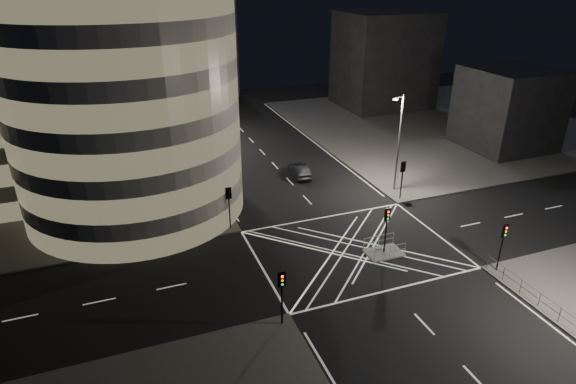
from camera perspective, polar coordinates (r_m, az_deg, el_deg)
name	(u,v)px	position (r m, az deg, el deg)	size (l,w,h in m)	color
ground	(353,249)	(40.77, 7.76, -6.70)	(120.00, 120.00, 0.00)	black
sidewalk_far_left	(10,177)	(62.20, -30.07, 1.55)	(42.00, 42.00, 0.15)	#484643
sidewalk_far_right	(442,124)	(76.55, 17.78, 7.69)	(42.00, 42.00, 0.15)	#484643
central_island	(384,253)	(40.54, 11.28, -7.07)	(3.00, 2.00, 0.15)	slate
office_tower_curved	(65,72)	(49.90, -24.94, 12.80)	(30.00, 29.00, 27.20)	gray
office_block_rear	(65,52)	(73.15, -24.97, 14.80)	(24.00, 16.00, 22.00)	gray
building_right_far	(384,60)	(83.59, 11.30, 15.12)	(14.00, 12.00, 15.00)	black
building_right_near	(508,108)	(68.01, 24.60, 9.01)	(10.00, 10.00, 10.00)	black
building_far_end	(182,46)	(90.10, -12.44, 16.57)	(18.00, 8.00, 18.00)	black
tree_a	(203,173)	(43.08, -10.06, 2.17)	(4.74, 4.74, 7.43)	black
tree_b	(190,148)	(48.50, -11.49, 5.11)	(5.05, 5.05, 7.96)	black
tree_c	(181,135)	(54.30, -12.55, 6.60)	(3.59, 3.59, 6.63)	black
tree_d	(173,117)	(59.87, -13.51, 8.65)	(5.53, 5.53, 8.18)	black
tree_e	(167,111)	(65.84, -14.19, 9.31)	(3.90, 3.90, 6.44)	black
traffic_signal_fl	(229,200)	(42.20, -7.02, -0.99)	(0.55, 0.22, 4.00)	black
traffic_signal_nl	(282,289)	(30.93, -0.74, -11.37)	(0.55, 0.22, 4.00)	black
traffic_signal_fr	(403,173)	(48.84, 13.42, 2.19)	(0.55, 0.22, 4.00)	black
traffic_signal_nr	(503,239)	(39.51, 24.14, -5.08)	(0.55, 0.22, 4.00)	black
traffic_signal_island	(387,222)	(39.13, 11.62, -3.53)	(0.55, 0.22, 4.00)	black
street_lamp_left_near	(207,153)	(45.76, -9.56, 4.52)	(1.25, 0.25, 10.00)	slate
street_lamp_left_far	(177,107)	(62.77, -12.97, 9.82)	(1.25, 0.25, 10.00)	slate
street_lamp_right_far	(399,140)	(49.97, 12.97, 5.99)	(1.25, 0.25, 10.00)	slate
railing_near_right	(549,307)	(37.40, 28.56, -11.87)	(0.06, 11.70, 1.10)	slate
railing_island_south	(390,252)	(39.57, 12.02, -6.93)	(2.80, 0.06, 1.10)	slate
railing_island_north	(379,241)	(40.86, 10.70, -5.71)	(2.80, 0.06, 1.10)	slate
sedan	(299,170)	(53.94, 1.35, 2.58)	(1.54, 4.43, 1.46)	black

